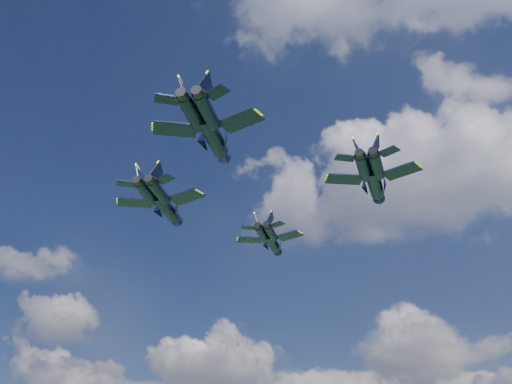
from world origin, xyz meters
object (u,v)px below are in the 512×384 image
object	(u,v)px
jet_right	(375,184)
jet_lead	(273,243)
jet_left	(167,207)
jet_slot	(214,137)

from	to	relation	value
jet_right	jet_lead	bearing A→B (deg)	141.71
jet_lead	jet_left	world-z (taller)	jet_left
jet_left	jet_right	bearing A→B (deg)	-1.94
jet_left	jet_slot	bearing A→B (deg)	-53.16
jet_left	jet_slot	distance (m)	20.24
jet_lead	jet_right	bearing A→B (deg)	-40.61
jet_lead	jet_slot	bearing A→B (deg)	-90.90
jet_right	jet_left	bearing A→B (deg)	-178.70
jet_right	jet_slot	distance (m)	24.12
jet_lead	jet_slot	xyz separation A→B (m)	(6.17, -30.27, 1.57)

